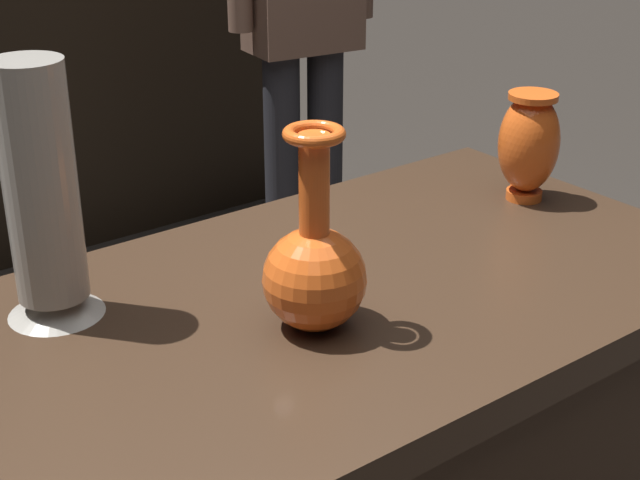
# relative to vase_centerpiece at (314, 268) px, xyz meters

# --- Properties ---
(vase_centerpiece) EXTENTS (0.13, 0.13, 0.26)m
(vase_centerpiece) POSITION_rel_vase_centerpiece_xyz_m (0.00, 0.00, 0.00)
(vase_centerpiece) COLOR #E55B1E
(vase_centerpiece) RESTS_ON display_plinth
(vase_tall_behind) EXTENTS (0.13, 0.13, 0.34)m
(vase_tall_behind) POSITION_rel_vase_centerpiece_xyz_m (-0.25, 0.23, 0.08)
(vase_tall_behind) COLOR gray
(vase_tall_behind) RESTS_ON display_plinth
(vase_left_accent) EXTENTS (0.10, 0.10, 0.18)m
(vase_left_accent) POSITION_rel_vase_centerpiece_xyz_m (0.55, 0.13, 0.02)
(vase_left_accent) COLOR #E55B1E
(vase_left_accent) RESTS_ON display_plinth
(visitor_near_right) EXTENTS (0.47, 0.22, 1.55)m
(visitor_near_right) POSITION_rel_vase_centerpiece_xyz_m (1.00, 1.38, 0.02)
(visitor_near_right) COLOR #232328
(visitor_near_right) RESTS_ON ground_plane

